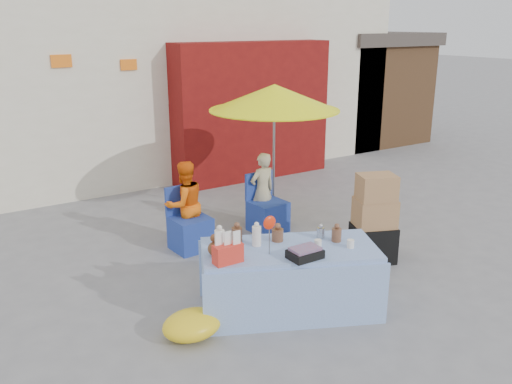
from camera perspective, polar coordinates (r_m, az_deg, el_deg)
ground at (r=6.39m, az=3.11°, el=-9.93°), size 80.00×80.00×0.00m
backdrop at (r=12.71m, az=-15.69°, el=17.57°), size 14.00×8.00×7.80m
market_table at (r=5.77m, az=3.44°, el=-9.01°), size 2.05×1.56×1.12m
chair_left at (r=7.35m, az=-6.96°, el=-4.09°), size 0.52×0.51×0.85m
chair_right at (r=7.92m, az=1.20°, el=-2.33°), size 0.52×0.51×0.85m
vendor_orange at (r=7.34m, az=-7.50°, el=-1.30°), size 0.61×0.49×1.19m
vendor_beige at (r=7.93m, az=0.68°, el=0.10°), size 0.44×0.31×1.15m
umbrella at (r=7.93m, az=1.95°, el=9.86°), size 1.90×1.90×2.09m
box_stack at (r=7.01m, az=12.34°, el=-3.06°), size 0.64×0.59×1.15m
tarp_bundle at (r=5.44m, az=-6.75°, el=-13.70°), size 0.73×0.67×0.27m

